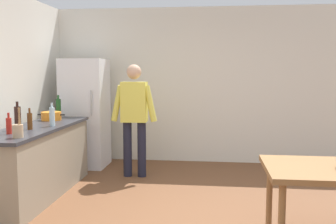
{
  "coord_description": "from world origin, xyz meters",
  "views": [
    {
      "loc": [
        0.23,
        -3.79,
        1.6
      ],
      "look_at": [
        -0.38,
        1.31,
        1.05
      ],
      "focal_mm": 41.08,
      "sensor_mm": 36.0,
      "label": 1
    }
  ],
  "objects_px": {
    "refrigerator": "(85,113)",
    "bottle_wine_green": "(58,108)",
    "bottle_beer_brown": "(30,121)",
    "bottle_sauce_red": "(9,125)",
    "cooking_pot": "(51,116)",
    "utensil_jar": "(18,130)",
    "person": "(134,113)",
    "bottle_wine_dark": "(18,118)",
    "bottle_water_clear": "(52,116)"
  },
  "relations": [
    {
      "from": "refrigerator",
      "to": "bottle_wine_green",
      "type": "relative_size",
      "value": 5.29
    },
    {
      "from": "bottle_beer_brown",
      "to": "bottle_sauce_red",
      "type": "relative_size",
      "value": 1.08
    },
    {
      "from": "bottle_wine_green",
      "to": "bottle_sauce_red",
      "type": "distance_m",
      "value": 1.56
    },
    {
      "from": "cooking_pot",
      "to": "utensil_jar",
      "type": "height_order",
      "value": "utensil_jar"
    },
    {
      "from": "utensil_jar",
      "to": "bottle_sauce_red",
      "type": "bearing_deg",
      "value": 135.96
    },
    {
      "from": "utensil_jar",
      "to": "bottle_wine_green",
      "type": "relative_size",
      "value": 0.94
    },
    {
      "from": "cooking_pot",
      "to": "bottle_wine_green",
      "type": "bearing_deg",
      "value": 95.15
    },
    {
      "from": "refrigerator",
      "to": "person",
      "type": "relative_size",
      "value": 1.06
    },
    {
      "from": "refrigerator",
      "to": "cooking_pot",
      "type": "xyz_separation_m",
      "value": [
        -0.18,
        -0.96,
        0.06
      ]
    },
    {
      "from": "bottle_wine_dark",
      "to": "person",
      "type": "bearing_deg",
      "value": 49.1
    },
    {
      "from": "bottle_wine_dark",
      "to": "bottle_beer_brown",
      "type": "distance_m",
      "value": 0.14
    },
    {
      "from": "bottle_wine_green",
      "to": "bottle_beer_brown",
      "type": "bearing_deg",
      "value": -83.22
    },
    {
      "from": "bottle_wine_green",
      "to": "bottle_water_clear",
      "type": "bearing_deg",
      "value": -72.09
    },
    {
      "from": "utensil_jar",
      "to": "bottle_beer_brown",
      "type": "distance_m",
      "value": 0.58
    },
    {
      "from": "person",
      "to": "bottle_water_clear",
      "type": "xyz_separation_m",
      "value": [
        -0.86,
        -0.98,
        0.05
      ]
    },
    {
      "from": "refrigerator",
      "to": "bottle_beer_brown",
      "type": "height_order",
      "value": "refrigerator"
    },
    {
      "from": "person",
      "to": "bottle_beer_brown",
      "type": "bearing_deg",
      "value": -128.22
    },
    {
      "from": "person",
      "to": "cooking_pot",
      "type": "distance_m",
      "value": 1.2
    },
    {
      "from": "refrigerator",
      "to": "bottle_wine_green",
      "type": "distance_m",
      "value": 0.67
    },
    {
      "from": "bottle_wine_green",
      "to": "bottle_water_clear",
      "type": "relative_size",
      "value": 1.13
    },
    {
      "from": "refrigerator",
      "to": "bottle_water_clear",
      "type": "bearing_deg",
      "value": -86.72
    },
    {
      "from": "person",
      "to": "cooking_pot",
      "type": "relative_size",
      "value": 4.25
    },
    {
      "from": "bottle_wine_dark",
      "to": "bottle_sauce_red",
      "type": "height_order",
      "value": "bottle_wine_dark"
    },
    {
      "from": "person",
      "to": "bottle_sauce_red",
      "type": "distance_m",
      "value": 1.96
    },
    {
      "from": "bottle_wine_green",
      "to": "bottle_sauce_red",
      "type": "bearing_deg",
      "value": -87.49
    },
    {
      "from": "refrigerator",
      "to": "bottle_wine_green",
      "type": "height_order",
      "value": "refrigerator"
    },
    {
      "from": "person",
      "to": "bottle_beer_brown",
      "type": "relative_size",
      "value": 6.54
    },
    {
      "from": "cooking_pot",
      "to": "bottle_beer_brown",
      "type": "height_order",
      "value": "bottle_beer_brown"
    },
    {
      "from": "refrigerator",
      "to": "bottle_sauce_red",
      "type": "relative_size",
      "value": 7.5
    },
    {
      "from": "bottle_beer_brown",
      "to": "person",
      "type": "bearing_deg",
      "value": 51.78
    },
    {
      "from": "cooking_pot",
      "to": "bottle_water_clear",
      "type": "relative_size",
      "value": 1.33
    },
    {
      "from": "refrigerator",
      "to": "bottle_wine_dark",
      "type": "height_order",
      "value": "refrigerator"
    },
    {
      "from": "bottle_water_clear",
      "to": "utensil_jar",
      "type": "bearing_deg",
      "value": -90.28
    },
    {
      "from": "cooking_pot",
      "to": "bottle_sauce_red",
      "type": "height_order",
      "value": "bottle_sauce_red"
    },
    {
      "from": "cooking_pot",
      "to": "bottle_wine_dark",
      "type": "bearing_deg",
      "value": -91.17
    },
    {
      "from": "bottle_wine_dark",
      "to": "bottle_water_clear",
      "type": "height_order",
      "value": "bottle_wine_dark"
    },
    {
      "from": "person",
      "to": "bottle_wine_dark",
      "type": "distance_m",
      "value": 1.75
    },
    {
      "from": "refrigerator",
      "to": "person",
      "type": "xyz_separation_m",
      "value": [
        0.95,
        -0.55,
        0.08
      ]
    },
    {
      "from": "person",
      "to": "cooking_pot",
      "type": "bearing_deg",
      "value": -160.09
    },
    {
      "from": "refrigerator",
      "to": "utensil_jar",
      "type": "distance_m",
      "value": 2.4
    },
    {
      "from": "refrigerator",
      "to": "bottle_water_clear",
      "type": "height_order",
      "value": "refrigerator"
    },
    {
      "from": "refrigerator",
      "to": "bottle_wine_dark",
      "type": "relative_size",
      "value": 5.29
    },
    {
      "from": "bottle_wine_dark",
      "to": "utensil_jar",
      "type": "bearing_deg",
      "value": -61.81
    },
    {
      "from": "cooking_pot",
      "to": "bottle_wine_green",
      "type": "xyz_separation_m",
      "value": [
        -0.03,
        0.34,
        0.09
      ]
    },
    {
      "from": "bottle_beer_brown",
      "to": "bottle_water_clear",
      "type": "bearing_deg",
      "value": 63.42
    },
    {
      "from": "bottle_wine_green",
      "to": "bottle_sauce_red",
      "type": "relative_size",
      "value": 1.42
    },
    {
      "from": "refrigerator",
      "to": "person",
      "type": "distance_m",
      "value": 1.1
    },
    {
      "from": "person",
      "to": "bottle_water_clear",
      "type": "height_order",
      "value": "person"
    },
    {
      "from": "person",
      "to": "bottle_sauce_red",
      "type": "xyz_separation_m",
      "value": [
        -1.09,
        -1.63,
        0.02
      ]
    },
    {
      "from": "cooking_pot",
      "to": "bottle_water_clear",
      "type": "xyz_separation_m",
      "value": [
        0.26,
        -0.58,
        0.07
      ]
    }
  ]
}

